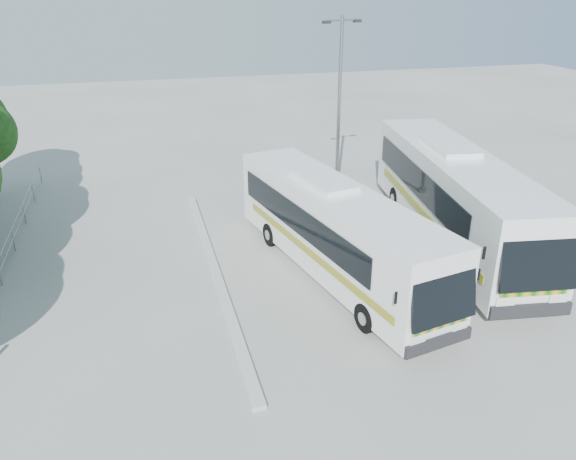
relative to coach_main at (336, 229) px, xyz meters
name	(u,v)px	position (x,y,z in m)	size (l,w,h in m)	color
ground	(285,288)	(-2.12, -0.64, -1.83)	(100.00, 100.00, 0.00)	#A9A9A4
kerb_divider	(214,270)	(-4.42, 1.36, -1.75)	(0.40, 16.00, 0.15)	#B2B2AD
railing	(3,255)	(-12.12, 3.36, -1.09)	(0.06, 22.00, 1.00)	gray
coach_main	(336,229)	(0.00, 0.00, 0.00)	(4.71, 12.26, 3.34)	silver
coach_adjacent	(455,195)	(5.80, 1.51, 0.24)	(4.73, 13.85, 3.77)	white
lamppost	(339,102)	(2.98, 8.08, 3.04)	(2.12, 0.79, 8.83)	gray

